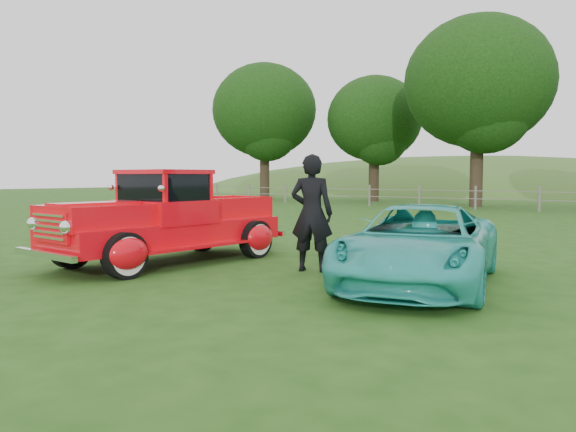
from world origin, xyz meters
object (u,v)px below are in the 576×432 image
Objects in this scene: tree_mid_west at (374,119)px; red_pickup at (167,222)px; man at (312,213)px; tree_far_west at (264,111)px; tree_near_west at (478,82)px; teal_sedan at (420,245)px.

red_pickup is (10.21, -26.91, -4.75)m from tree_mid_west.
red_pickup is 2.48× the size of man.
tree_near_west is (16.00, -1.00, 0.31)m from tree_far_west.
tree_near_west is at bearing 97.65° from red_pickup.
red_pickup is at bearing -84.73° from tree_near_west.
red_pickup is at bearing -3.81° from man.
man is at bearing -63.55° from tree_mid_west.
man reaches higher than teal_sedan.
teal_sedan is (4.77, 0.85, -0.18)m from red_pickup.
tree_near_west is (8.00, -3.00, 1.25)m from tree_mid_west.
tree_mid_west is at bearing 159.44° from tree_near_west.
tree_near_west reaches higher than tree_mid_west.
tree_mid_west is 29.17m from red_pickup.
red_pickup is at bearing 175.78° from teal_sedan.
tree_near_west is 24.88m from teal_sedan.
tree_mid_west is at bearing -85.18° from man.
man is (20.95, -24.03, -5.47)m from tree_far_west.
tree_mid_west reaches higher than man.
red_pickup is at bearing -69.23° from tree_mid_west.
tree_mid_west is at bearing 113.15° from red_pickup.
man is at bearing 164.73° from teal_sedan.
tree_mid_west is 29.42m from man.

